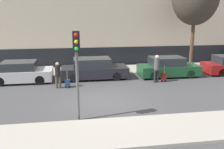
# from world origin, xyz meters

# --- Properties ---
(ground_plane) EXTENTS (80.00, 80.00, 0.00)m
(ground_plane) POSITION_xyz_m (0.00, 0.00, 0.00)
(ground_plane) COLOR #424244
(sidewalk_near) EXTENTS (28.00, 2.50, 0.12)m
(sidewalk_near) POSITION_xyz_m (0.00, -3.75, 0.06)
(sidewalk_near) COLOR #A39E93
(sidewalk_near) RESTS_ON ground_plane
(sidewalk_far) EXTENTS (28.00, 3.00, 0.12)m
(sidewalk_far) POSITION_xyz_m (0.00, 7.00, 0.06)
(sidewalk_far) COLOR #A39E93
(sidewalk_far) RESTS_ON ground_plane
(building_facade) EXTENTS (28.00, 2.09, 10.48)m
(building_facade) POSITION_xyz_m (0.00, 10.21, 5.22)
(building_facade) COLOR #B7AD99
(building_facade) RESTS_ON ground_plane
(parked_car_0) EXTENTS (3.90, 1.91, 1.39)m
(parked_car_0) POSITION_xyz_m (-4.91, 4.55, 0.65)
(parked_car_0) COLOR #B7BABF
(parked_car_0) RESTS_ON ground_plane
(parked_car_1) EXTENTS (4.56, 1.90, 1.45)m
(parked_car_1) POSITION_xyz_m (-0.11, 4.74, 0.67)
(parked_car_1) COLOR black
(parked_car_1) RESTS_ON ground_plane
(parked_car_2) EXTENTS (4.28, 1.79, 1.43)m
(parked_car_2) POSITION_xyz_m (5.19, 4.47, 0.66)
(parked_car_2) COLOR #194728
(parked_car_2) RESTS_ON ground_plane
(pedestrian_left) EXTENTS (0.35, 0.34, 1.60)m
(pedestrian_left) POSITION_xyz_m (-2.46, 2.74, 0.90)
(pedestrian_left) COLOR #4C4233
(pedestrian_left) RESTS_ON ground_plane
(trolley_left) EXTENTS (0.34, 0.29, 1.06)m
(trolley_left) POSITION_xyz_m (-1.91, 2.73, 0.32)
(trolley_left) COLOR navy
(trolley_left) RESTS_ON ground_plane
(pedestrian_right) EXTENTS (0.35, 0.34, 1.82)m
(pedestrian_right) POSITION_xyz_m (3.85, 3.05, 1.04)
(pedestrian_right) COLOR #23232D
(pedestrian_right) RESTS_ON ground_plane
(trolley_right) EXTENTS (0.34, 0.29, 1.14)m
(trolley_right) POSITION_xyz_m (4.39, 3.12, 0.36)
(trolley_right) COLOR maroon
(trolley_right) RESTS_ON ground_plane
(traffic_light) EXTENTS (0.28, 0.47, 3.75)m
(traffic_light) POSITION_xyz_m (-1.40, -2.36, 2.68)
(traffic_light) COLOR #515154
(traffic_light) RESTS_ON ground_plane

